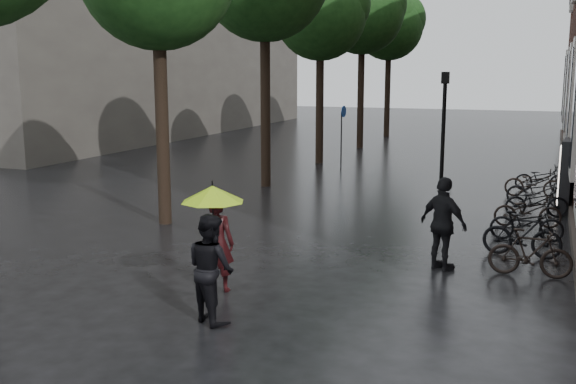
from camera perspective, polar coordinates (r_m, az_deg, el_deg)
The scene contains 10 objects.
ground at distance 9.57m, azimuth -11.27°, elevation -13.48°, with size 120.00×120.00×0.00m, color black.
bg_building at distance 44.46m, azimuth -16.38°, elevation 14.03°, with size 16.00×30.00×14.00m, color #47423D.
person_burgundy at distance 11.81m, azimuth -6.02°, elevation -4.34°, with size 0.62×0.41×1.70m, color black.
person_black at distance 10.40m, azimuth -6.55°, elevation -6.41°, with size 0.82×0.64×1.69m, color black.
lime_umbrella at distance 10.90m, azimuth -6.41°, elevation -0.16°, with size 1.05×1.05×1.55m.
pedestrian_walking at distance 13.28m, azimuth 13.02°, elevation -2.64°, with size 1.06×0.44×1.81m, color black.
parked_bicycles at distance 18.48m, azimuth 20.05°, elevation -0.87°, with size 1.92×10.37×0.95m.
ad_lightbox at distance 19.65m, azimuth 22.48°, elevation 1.26°, with size 0.30×1.32×1.98m.
lamp_post at distance 18.41m, azimuth 13.02°, elevation 5.27°, with size 0.19×0.19×3.77m.
cycle_sign at distance 26.45m, azimuth 4.63°, elevation 5.50°, with size 0.13×0.44×2.44m.
Camera 1 is at (4.80, -7.33, 3.83)m, focal length 42.00 mm.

